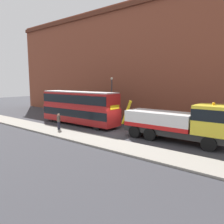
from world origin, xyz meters
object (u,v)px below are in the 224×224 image
object	(u,v)px
recovery_tow_truck	(179,122)
pedestrian_onlooker	(59,122)
street_lamp	(112,94)
double_decker_bus	(79,106)

from	to	relation	value
recovery_tow_truck	pedestrian_onlooker	size ratio (longest dim) A/B	5.94
street_lamp	recovery_tow_truck	bearing A→B (deg)	-25.33
double_decker_bus	street_lamp	distance (m)	5.93
recovery_tow_truck	pedestrian_onlooker	xyz separation A→B (m)	(-11.76, -3.77, -0.77)
recovery_tow_truck	double_decker_bus	world-z (taller)	double_decker_bus
recovery_tow_truck	street_lamp	xyz separation A→B (m)	(-12.19, 5.77, 1.71)
double_decker_bus	street_lamp	xyz separation A→B (m)	(0.45, 5.78, 1.24)
double_decker_bus	pedestrian_onlooker	distance (m)	4.06
pedestrian_onlooker	street_lamp	bearing A→B (deg)	59.14
double_decker_bus	street_lamp	bearing A→B (deg)	84.71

